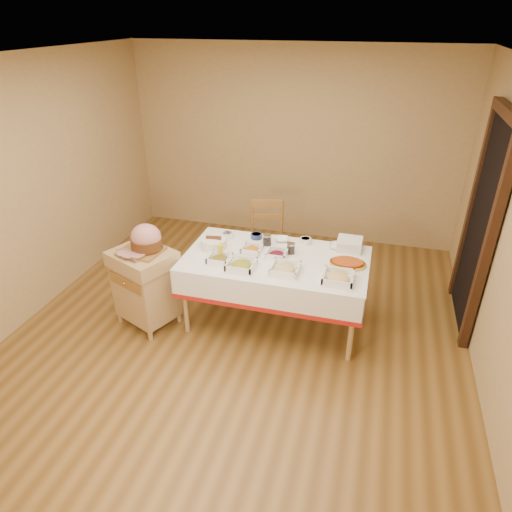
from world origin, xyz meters
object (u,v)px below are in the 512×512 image
Objects in this scene: dining_table at (275,272)px; brass_platter at (348,263)px; plate_stack at (349,244)px; preserve_jar_right at (291,249)px; butcher_cart at (145,283)px; mustard_bottle at (221,250)px; dining_chair at (267,240)px; bread_basket at (214,243)px; ham_on_board at (145,240)px; preserve_jar_left at (267,240)px.

brass_platter reaches higher than dining_table.
dining_table is 7.31× the size of plate_stack.
brass_platter is at bearing -9.25° from preserve_jar_right.
mustard_bottle reaches higher than butcher_cart.
dining_chair is 0.95m from preserve_jar_right.
plate_stack is 0.35m from brass_platter.
preserve_jar_right is 0.80m from bread_basket.
ham_on_board reaches higher than dining_table.
ham_on_board is (0.04, 0.03, 0.48)m from butcher_cart.
butcher_cart is 0.81m from bread_basket.
mustard_bottle is at bearing 17.92° from ham_on_board.
preserve_jar_left is at bearing -170.44° from plate_stack.
ham_on_board is at bearing -168.69° from brass_platter.
preserve_jar_left is (1.12, 0.63, 0.34)m from butcher_cart.
brass_platter is (1.37, -0.01, -0.03)m from bread_basket.
brass_platter is at bearing 12.02° from butcher_cart.
dining_chair is 8.06× the size of preserve_jar_left.
mustard_bottle reaches higher than brass_platter.
dining_table is 15.56× the size of preserve_jar_left.
bread_basket is (-0.14, 0.17, -0.02)m from mustard_bottle.
butcher_cart is 3.35× the size of plate_stack.
brass_platter is (1.03, -0.87, 0.30)m from dining_chair.
ham_on_board is 2.64× the size of mustard_bottle.
dining_table is 2.19× the size of butcher_cart.
ham_on_board reaches higher than preserve_jar_right.
butcher_cart is (-1.27, -0.38, -0.12)m from dining_table.
mustard_bottle is at bearing -172.55° from brass_platter.
butcher_cart is at bearing -158.46° from plate_stack.
plate_stack is at bearing 14.20° from bread_basket.
butcher_cart is 0.86m from mustard_bottle.
preserve_jar_right is at bearing 6.15° from bread_basket.
dining_table is 0.37m from preserve_jar_left.
dining_chair is at bearing 104.56° from preserve_jar_left.
dining_chair is 3.56× the size of bread_basket.
preserve_jar_left is 0.85m from plate_stack.
butcher_cart is at bearing -163.52° from dining_table.
dining_chair is at bearing 119.99° from preserve_jar_right.
dining_table is 11.20× the size of mustard_bottle.
mustard_bottle is at bearing -167.57° from dining_table.
mustard_bottle is at bearing -158.70° from preserve_jar_right.
preserve_jar_right is 0.32× the size of brass_platter.
preserve_jar_right is at bearing 170.75° from brass_platter.
dining_table is 0.72m from brass_platter.
mustard_bottle reaches higher than preserve_jar_right.
ham_on_board is 1.72× the size of plate_stack.
plate_stack reaches higher than brass_platter.
dining_chair is 5.80× the size of mustard_bottle.
butcher_cart is 7.12× the size of preserve_jar_left.
dining_table is 1.33m from butcher_cart.
ham_on_board is 1.23m from preserve_jar_left.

